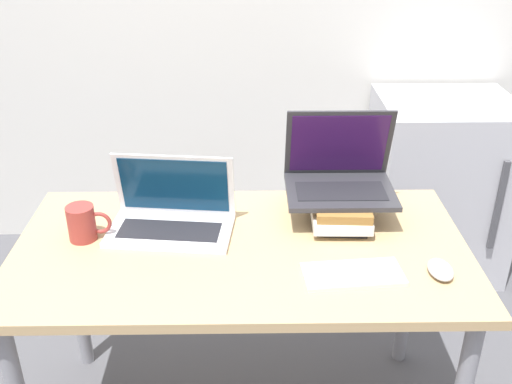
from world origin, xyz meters
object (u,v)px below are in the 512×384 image
(mouse, at_px, (440,270))
(mini_fridge, at_px, (437,186))
(laptop_on_books, at_px, (340,175))
(laptop_left, at_px, (172,215))
(wireless_keyboard, at_px, (353,274))
(mug, at_px, (83,223))
(book_stack, at_px, (340,208))

(mouse, relative_size, mini_fridge, 0.13)
(laptop_on_books, xyz_separation_m, mouse, (0.24, -0.35, -0.12))
(laptop_left, height_order, laptop_on_books, laptop_on_books)
(wireless_keyboard, distance_m, mug, 0.81)
(laptop_left, distance_m, wireless_keyboard, 0.59)
(mug, bearing_deg, laptop_left, 12.72)
(book_stack, xyz_separation_m, wireless_keyboard, (-0.01, -0.30, -0.04))
(mouse, bearing_deg, wireless_keyboard, -178.30)
(laptop_on_books, bearing_deg, wireless_keyboard, -90.81)
(wireless_keyboard, height_order, mini_fridge, mini_fridge)
(mouse, bearing_deg, laptop_on_books, 124.19)
(book_stack, relative_size, mouse, 2.60)
(book_stack, bearing_deg, mouse, -51.39)
(laptop_on_books, distance_m, mini_fridge, 1.07)
(book_stack, relative_size, laptop_on_books, 0.82)
(mug, height_order, mini_fridge, mini_fridge)
(mouse, bearing_deg, mini_fridge, 72.45)
(mouse, bearing_deg, mug, 169.02)
(laptop_on_books, xyz_separation_m, mug, (-0.79, -0.15, -0.08))
(wireless_keyboard, relative_size, mini_fridge, 0.34)
(mini_fridge, bearing_deg, mouse, -107.55)
(laptop_left, distance_m, mouse, 0.81)
(wireless_keyboard, distance_m, mini_fridge, 1.31)
(wireless_keyboard, relative_size, mug, 2.15)
(book_stack, distance_m, wireless_keyboard, 0.31)
(laptop_on_books, height_order, mouse, laptop_on_books)
(laptop_left, relative_size, book_stack, 1.43)
(mouse, distance_m, mug, 1.04)
(book_stack, relative_size, mug, 2.10)
(wireless_keyboard, distance_m, mouse, 0.24)
(laptop_on_books, relative_size, mini_fridge, 0.41)
(laptop_on_books, distance_m, wireless_keyboard, 0.38)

